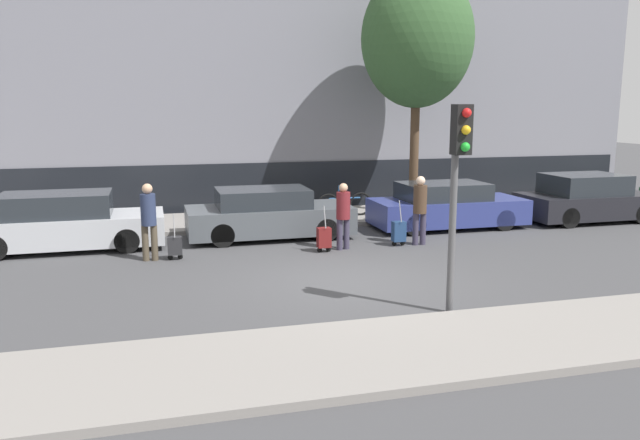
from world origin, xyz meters
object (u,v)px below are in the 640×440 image
bare_tree_near_crossing (417,39)px  parked_car_1 (268,214)px  parked_car_0 (63,223)px  trolley_right (399,231)px  pedestrian_center (343,212)px  pedestrian_left (149,217)px  trolley_left (175,246)px  parked_bicycle (345,204)px  parked_car_2 (447,207)px  parked_car_3 (586,199)px  trolley_center (324,238)px  traffic_light (458,167)px  pedestrian_right (420,206)px

bare_tree_near_crossing → parked_car_1: bearing=-157.8°
parked_car_0 → bare_tree_near_crossing: 11.46m
parked_car_0 → trolley_right: (8.09, -1.77, -0.29)m
pedestrian_center → pedestrian_left: bearing=163.0°
trolley_left → bare_tree_near_crossing: size_ratio=0.14×
parked_bicycle → trolley_left: bearing=-144.1°
parked_car_2 → parked_car_3: 4.64m
parked_car_0 → parked_car_2: (10.31, 0.06, -0.03)m
trolley_center → parked_bicycle: size_ratio=0.64×
parked_car_0 → parked_bicycle: parked_car_0 is taller
parked_car_0 → pedestrian_center: pedestrian_center is taller
pedestrian_center → traffic_light: (0.34, -5.14, 1.58)m
parked_car_3 → bare_tree_near_crossing: 7.13m
trolley_center → parked_bicycle: 4.38m
pedestrian_right → parked_car_0: bearing=170.4°
trolley_right → pedestrian_right: bearing=-2.0°
parked_car_1 → parked_bicycle: size_ratio=2.46×
trolley_center → parked_car_1: bearing=116.5°
pedestrian_center → parked_bicycle: size_ratio=0.93×
trolley_center → bare_tree_near_crossing: bare_tree_near_crossing is taller
traffic_light → parked_bicycle: size_ratio=1.98×
parked_car_3 → pedestrian_right: pedestrian_right is taller
parked_car_1 → pedestrian_center: bearing=-50.5°
pedestrian_left → pedestrian_center: 4.58m
parked_car_1 → parked_bicycle: (2.77, 2.00, -0.14)m
parked_bicycle → bare_tree_near_crossing: bearing=1.7°
pedestrian_center → bare_tree_near_crossing: size_ratio=0.22×
parked_car_2 → parked_car_0: bearing=-179.7°
pedestrian_left → parked_car_1: bearing=-144.7°
parked_car_2 → pedestrian_center: bearing=-153.5°
parked_car_1 → pedestrian_right: size_ratio=2.48×
trolley_left → pedestrian_right: size_ratio=0.61×
parked_car_3 → pedestrian_center: (-8.34, -1.74, 0.26)m
trolley_left → trolley_right: size_ratio=0.93×
pedestrian_left → parked_car_2: bearing=-162.8°
pedestrian_center → trolley_center: size_ratio=1.44×
pedestrian_left → parked_car_3: bearing=-167.5°
pedestrian_left → bare_tree_near_crossing: bare_tree_near_crossing is taller
trolley_center → traffic_light: 5.50m
trolley_center → bare_tree_near_crossing: 7.72m
pedestrian_center → trolley_center: bearing=-179.9°
trolley_center → bare_tree_near_crossing: size_ratio=0.15×
traffic_light → parked_bicycle: traffic_light is taller
parked_car_2 → trolley_center: (-4.22, -1.99, -0.27)m
trolley_left → pedestrian_right: (6.06, -0.03, 0.67)m
parked_car_2 → parked_car_3: parked_car_3 is taller
parked_car_2 → pedestrian_left: pedestrian_left is taller
trolley_right → bare_tree_near_crossing: bare_tree_near_crossing is taller
pedestrian_center → parked_car_3: bearing=-4.2°
traffic_light → parked_car_2: bearing=64.3°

